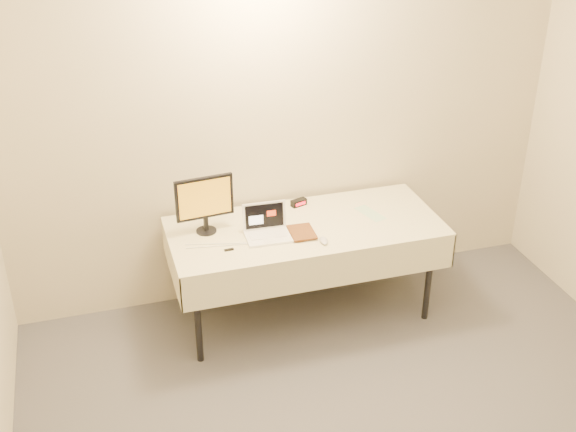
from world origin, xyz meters
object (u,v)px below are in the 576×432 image
object	(u,v)px
laptop	(267,228)
book	(290,221)
monitor	(204,200)
table	(305,233)

from	to	relation	value
laptop	book	xyz separation A→B (m)	(0.15, -0.06, 0.06)
laptop	monitor	world-z (taller)	monitor
laptop	book	bearing A→B (deg)	-18.29
monitor	book	xyz separation A→B (m)	(0.52, -0.21, -0.13)
laptop	monitor	xyz separation A→B (m)	(-0.38, 0.16, 0.18)
table	book	distance (m)	0.24
monitor	book	world-z (taller)	monitor
laptop	book	size ratio (longest dim) A/B	1.39
laptop	monitor	distance (m)	0.45
monitor	laptop	bearing A→B (deg)	-28.58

